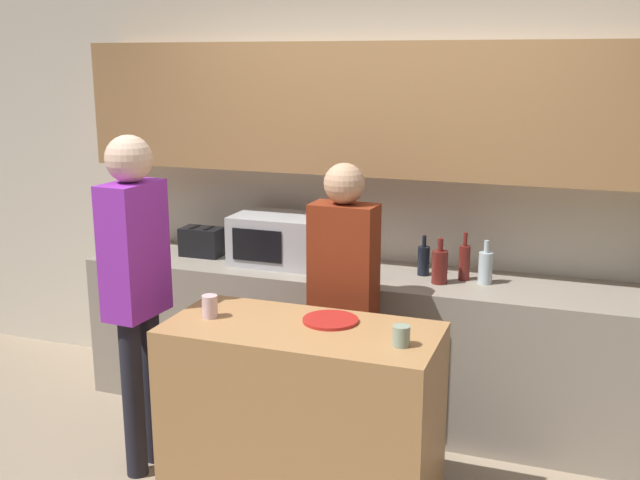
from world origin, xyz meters
name	(u,v)px	position (x,y,z in m)	size (l,w,h in m)	color
back_wall	(392,157)	(0.00, 1.66, 1.54)	(6.40, 0.40, 2.70)	beige
back_counter	(376,345)	(0.00, 1.39, 0.44)	(3.60, 0.62, 0.89)	gray
kitchen_island	(302,419)	(-0.07, 0.33, 0.46)	(1.26, 0.59, 0.92)	#B27F4C
microwave	(277,239)	(-0.64, 1.42, 1.04)	(0.52, 0.39, 0.30)	#B7BABC
toaster	(202,242)	(-1.16, 1.42, 0.98)	(0.26, 0.16, 0.18)	black
bottle_0	(424,260)	(0.26, 1.46, 0.98)	(0.07, 0.07, 0.23)	black
bottle_1	(440,266)	(0.37, 1.33, 0.98)	(0.09, 0.09, 0.26)	maroon
bottle_2	(464,262)	(0.49, 1.44, 0.99)	(0.06, 0.06, 0.27)	maroon
bottle_3	(485,267)	(0.61, 1.41, 0.98)	(0.08, 0.08, 0.25)	silver
plate_on_island	(330,320)	(0.04, 0.44, 0.93)	(0.26, 0.26, 0.01)	red
cup_0	(401,336)	(0.42, 0.26, 0.96)	(0.08, 0.08, 0.09)	#8DA38D
cup_1	(210,306)	(-0.52, 0.31, 0.97)	(0.07, 0.07, 0.11)	beige
person_left	(136,276)	(-0.97, 0.39, 1.05)	(0.23, 0.35, 1.75)	black
person_center	(343,287)	(-0.05, 0.89, 0.94)	(0.35, 0.21, 1.60)	black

